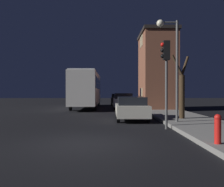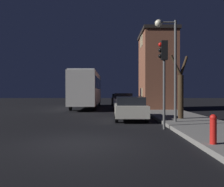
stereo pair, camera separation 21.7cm
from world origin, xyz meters
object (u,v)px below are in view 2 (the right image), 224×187
car_mid_lane (124,101)px  car_far_lane (118,99)px  fire_hydrant (214,128)px  car_near_lane (131,108)px  streetlamp (170,53)px  traffic_light (164,66)px  bus (87,87)px  bare_tree (181,90)px

car_mid_lane → car_far_lane: bearing=92.1°
fire_hydrant → car_near_lane: bearing=104.1°
streetlamp → traffic_light: size_ratio=1.30×
car_far_lane → car_mid_lane: bearing=-87.9°
traffic_light → car_near_lane: bearing=109.5°
bus → car_near_lane: size_ratio=2.91×
car_far_lane → bus: bearing=-119.6°
car_mid_lane → fire_hydrant: bearing=-83.4°
bus → car_near_lane: bearing=-71.6°
car_mid_lane → traffic_light: bearing=-84.1°
bare_tree → fire_hydrant: size_ratio=4.19×
traffic_light → bare_tree: size_ratio=1.10×
bare_tree → bus: size_ratio=0.33×
car_near_lane → fire_hydrant: car_near_lane is taller
car_near_lane → bus: bearing=108.4°
traffic_light → car_far_lane: 21.45m
streetlamp → fire_hydrant: bearing=-89.5°
car_mid_lane → streetlamp: bearing=-80.4°
streetlamp → car_far_lane: size_ratio=1.21×
bare_tree → car_mid_lane: (-2.98, 9.75, -1.04)m
bare_tree → car_far_lane: bare_tree is taller
streetlamp → bare_tree: streetlamp is taller
bus → car_far_lane: bus is taller
bare_tree → bus: bare_tree is taller
bus → streetlamp: bearing=-67.2°
bare_tree → fire_hydrant: 7.46m
car_mid_lane → car_far_lane: (-0.31, 8.39, -0.05)m
streetlamp → car_near_lane: bearing=131.3°
traffic_light → car_mid_lane: traffic_light is taller
bare_tree → streetlamp: bearing=-122.5°
streetlamp → car_far_lane: bearing=96.5°
streetlamp → bare_tree: bearing=57.5°
bare_tree → car_far_lane: 18.47m
bare_tree → bus: 13.80m
traffic_light → fire_hydrant: (0.66, -4.15, -2.34)m
traffic_light → car_mid_lane: bearing=95.9°
bare_tree → car_near_lane: size_ratio=0.96×
streetlamp → car_far_lane: (-2.25, 19.78, -3.05)m
streetlamp → car_mid_lane: (-1.93, 11.39, -2.99)m
streetlamp → bus: bearing=112.8°
car_near_lane → car_far_lane: bearing=91.1°
streetlamp → car_mid_lane: streetlamp is taller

